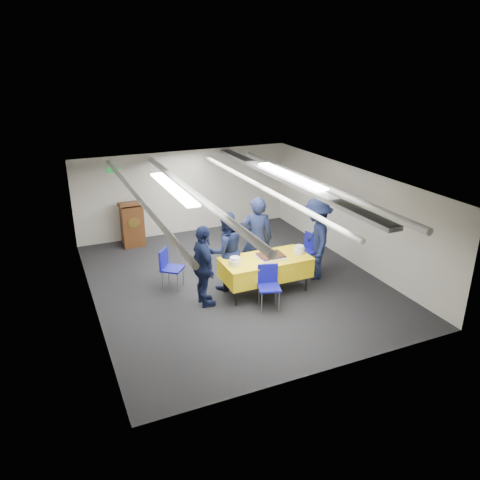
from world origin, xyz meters
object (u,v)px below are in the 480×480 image
(chair_right, at_px, (308,248))
(sailor_a, at_px, (257,239))
(sailor_d, at_px, (316,239))
(sheet_cake, at_px, (271,257))
(serving_table, at_px, (266,267))
(chair_near, at_px, (268,282))
(podium, at_px, (132,223))
(chair_left, at_px, (169,265))
(sailor_c, at_px, (204,266))
(sailor_b, at_px, (226,251))

(chair_right, distance_m, sailor_a, 1.35)
(chair_right, bearing_deg, sailor_d, -99.92)
(sheet_cake, height_order, sailor_d, sailor_d)
(serving_table, xyz_separation_m, chair_near, (-0.22, -0.58, -0.03))
(podium, relative_size, sailor_a, 0.66)
(sailor_a, bearing_deg, serving_table, 102.68)
(serving_table, xyz_separation_m, chair_left, (-1.80, 1.01, -0.03))
(sailor_d, bearing_deg, serving_table, -58.93)
(sailor_c, bearing_deg, sheet_cake, -91.44)
(serving_table, bearing_deg, chair_right, 23.76)
(sheet_cake, relative_size, chair_right, 0.63)
(chair_near, xyz_separation_m, sailor_a, (0.34, 1.24, 0.41))
(podium, bearing_deg, sailor_d, -46.85)
(chair_near, bearing_deg, sailor_c, 153.50)
(chair_near, xyz_separation_m, chair_right, (1.62, 1.19, 0.00))
(sheet_cake, relative_size, sailor_a, 0.29)
(chair_right, relative_size, chair_left, 1.00)
(serving_table, relative_size, sailor_d, 1.01)
(sailor_b, bearing_deg, podium, -70.28)
(serving_table, relative_size, sailor_c, 1.10)
(sailor_c, distance_m, sailor_d, 2.69)
(serving_table, distance_m, sailor_d, 1.39)
(chair_left, xyz_separation_m, sailor_c, (0.44, -1.02, 0.31))
(chair_left, bearing_deg, sheet_cake, -29.55)
(sheet_cake, xyz_separation_m, sailor_d, (1.24, 0.26, 0.10))
(chair_near, bearing_deg, chair_left, 134.86)
(serving_table, xyz_separation_m, sailor_c, (-1.36, -0.01, 0.28))
(sheet_cake, distance_m, podium, 4.34)
(podium, height_order, chair_near, podium)
(sailor_a, bearing_deg, sheet_cake, 109.96)
(sheet_cake, distance_m, chair_right, 1.51)
(sailor_a, xyz_separation_m, sailor_c, (-1.47, -0.68, -0.11))
(serving_table, height_order, chair_left, chair_left)
(podium, xyz_separation_m, chair_near, (1.77, -4.32, -0.08))
(serving_table, xyz_separation_m, podium, (-2.00, 3.75, 0.05))
(sailor_d, bearing_deg, sailor_b, -76.29)
(sheet_cake, xyz_separation_m, chair_left, (-1.88, 1.07, -0.28))
(sheet_cake, bearing_deg, chair_left, 150.45)
(sailor_a, bearing_deg, sailor_b, 33.31)
(podium, distance_m, sailor_c, 3.82)
(serving_table, distance_m, podium, 4.25)
(sailor_c, bearing_deg, podium, 10.23)
(serving_table, xyz_separation_m, sailor_b, (-0.68, 0.51, 0.29))
(podium, distance_m, chair_near, 4.67)
(sheet_cake, bearing_deg, sailor_d, 11.80)
(chair_near, distance_m, sailor_b, 1.22)
(sailor_d, bearing_deg, sailor_a, -88.50)
(chair_left, distance_m, sailor_a, 1.99)
(serving_table, bearing_deg, chair_near, -111.31)
(serving_table, bearing_deg, sailor_b, 143.16)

